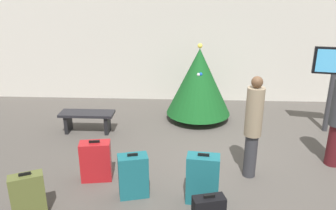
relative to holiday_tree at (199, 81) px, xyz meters
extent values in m
plane|color=#514C47|center=(0.44, -2.11, -0.98)|extent=(16.00, 16.00, 0.00)
cube|color=beige|center=(0.44, 1.60, 0.69)|extent=(16.00, 0.20, 3.35)
cylinder|color=#4C3319|center=(0.00, 0.00, -0.89)|extent=(0.12, 0.12, 0.18)
cone|color=#14511E|center=(0.00, 0.00, 0.00)|extent=(1.57, 1.57, 1.61)
sphere|color=#F2D84C|center=(0.00, 0.00, 0.87)|extent=(0.12, 0.12, 0.12)
sphere|color=yellow|center=(-0.19, 0.32, 0.00)|extent=(0.08, 0.08, 0.08)
sphere|color=blue|center=(0.39, 0.30, -0.27)|extent=(0.08, 0.08, 0.08)
sphere|color=silver|center=(-0.03, -0.26, 0.24)|extent=(0.08, 0.08, 0.08)
sphere|color=blue|center=(0.03, -0.26, 0.25)|extent=(0.08, 0.08, 0.08)
sphere|color=yellow|center=(0.22, 0.11, 0.27)|extent=(0.08, 0.08, 0.08)
cylinder|color=#333338|center=(2.92, -0.55, -0.31)|extent=(0.12, 0.12, 1.35)
cube|color=black|center=(2.92, -0.55, 0.66)|extent=(0.93, 0.25, 0.59)
cube|color=black|center=(-2.54, -0.91, -0.53)|extent=(1.21, 0.44, 0.06)
cube|color=black|center=(-2.99, -0.91, -0.77)|extent=(0.08, 0.35, 0.42)
cube|color=black|center=(-2.08, -0.91, -0.77)|extent=(0.08, 0.35, 0.42)
cylinder|color=#333338|center=(0.82, -2.61, -0.59)|extent=(0.22, 0.22, 0.79)
cylinder|color=gray|center=(0.82, -2.61, 0.23)|extent=(0.39, 0.39, 0.84)
sphere|color=brown|center=(0.82, -2.61, 0.74)|extent=(0.19, 0.19, 0.19)
cylinder|color=#4C1419|center=(2.46, -2.12, -0.58)|extent=(0.28, 0.28, 0.80)
cube|color=#59602D|center=(-2.59, -3.86, -0.65)|extent=(0.52, 0.40, 0.66)
cube|color=black|center=(-2.59, -3.86, -0.30)|extent=(0.16, 0.10, 0.04)
cube|color=#19606B|center=(-1.13, -3.31, -0.63)|extent=(0.52, 0.37, 0.71)
cube|color=black|center=(-1.13, -3.31, -0.25)|extent=(0.16, 0.07, 0.04)
cube|color=#19606B|center=(-0.04, -3.41, -0.59)|extent=(0.52, 0.32, 0.79)
cube|color=black|center=(-0.04, -3.41, -0.17)|extent=(0.18, 0.05, 0.04)
cube|color=black|center=(0.01, -4.11, -0.40)|extent=(0.15, 0.07, 0.04)
cube|color=#B2191E|center=(-1.84, -2.87, -0.63)|extent=(0.55, 0.34, 0.70)
cube|color=black|center=(-1.84, -2.87, -0.26)|extent=(0.18, 0.06, 0.04)
camera|label=1|loc=(-0.34, -7.93, 2.25)|focal=36.22mm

